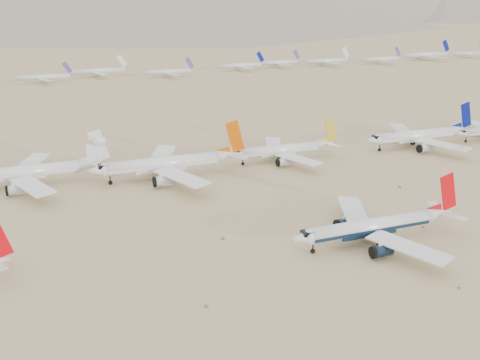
{
  "coord_description": "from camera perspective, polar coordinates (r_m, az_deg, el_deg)",
  "views": [
    {
      "loc": [
        -71.45,
        -107.61,
        62.58
      ],
      "look_at": [
        -16.49,
        38.36,
        7.0
      ],
      "focal_mm": 40.0,
      "sensor_mm": 36.0,
      "label": 1
    }
  ],
  "objects": [
    {
      "name": "distant_storage_row",
      "position": [
        434.59,
        -5.05,
        11.84
      ],
      "size": [
        621.44,
        58.81,
        15.91
      ],
      "color": "silver",
      "rests_on": "ground"
    },
    {
      "name": "row2_orange_tail",
      "position": [
        188.9,
        -7.55,
        1.78
      ],
      "size": [
        52.61,
        51.46,
        18.77
      ],
      "color": "silver",
      "rests_on": "ground"
    },
    {
      "name": "ground",
      "position": [
        143.53,
        11.72,
        -6.68
      ],
      "size": [
        7000.0,
        7000.0,
        0.0
      ],
      "primitive_type": "plane",
      "color": "#987C58",
      "rests_on": "ground"
    },
    {
      "name": "row2_gold_tail",
      "position": [
        207.53,
        4.71,
        3.24
      ],
      "size": [
        43.19,
        42.24,
        15.38
      ],
      "color": "silver",
      "rests_on": "ground"
    },
    {
      "name": "desert_scrub",
      "position": [
        117.48,
        8.66,
        -12.66
      ],
      "size": [
        233.6,
        121.67,
        0.63
      ],
      "color": "brown",
      "rests_on": "ground"
    },
    {
      "name": "row2_white_trijet",
      "position": [
        192.83,
        -21.36,
        0.89
      ],
      "size": [
        49.83,
        48.7,
        17.66
      ],
      "color": "silver",
      "rests_on": "ground"
    },
    {
      "name": "main_airliner",
      "position": [
        144.28,
        14.41,
        -4.76
      ],
      "size": [
        47.07,
        45.98,
        16.61
      ],
      "color": "silver",
      "rests_on": "ground"
    },
    {
      "name": "row2_navy_widebody",
      "position": [
        237.57,
        18.63,
        4.53
      ],
      "size": [
        49.62,
        48.52,
        17.65
      ],
      "color": "silver",
      "rests_on": "ground"
    }
  ]
}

